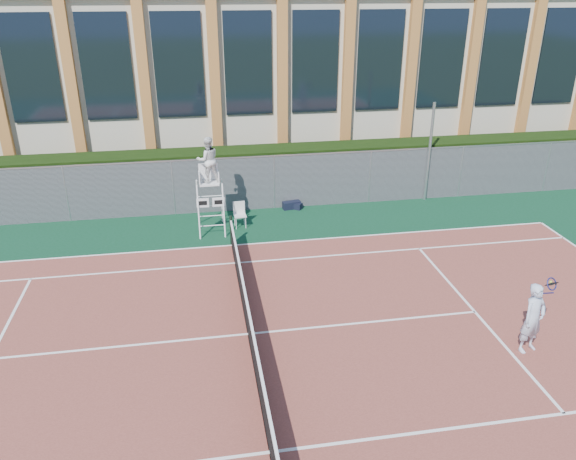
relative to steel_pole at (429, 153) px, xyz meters
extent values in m
plane|color=#233814|center=(-8.46, -8.70, -2.07)|extent=(120.00, 120.00, 0.00)
cube|color=#0C361C|center=(-8.46, -7.70, -2.06)|extent=(36.00, 20.00, 0.01)
cube|color=brown|center=(-8.46, -8.70, -2.05)|extent=(23.77, 10.97, 0.02)
cylinder|color=black|center=(-8.46, -3.10, -1.52)|extent=(0.10, 0.10, 1.10)
cube|color=black|center=(-8.46, -8.70, -1.61)|extent=(0.03, 11.00, 0.86)
cube|color=white|center=(-8.46, -8.70, -1.15)|extent=(0.06, 11.20, 0.07)
cube|color=black|center=(-8.46, 1.30, -0.97)|extent=(40.00, 1.40, 2.20)
cube|color=beige|center=(-8.46, 9.30, 1.93)|extent=(44.00, 10.00, 8.00)
cylinder|color=#9EA0A5|center=(0.00, 0.00, 0.00)|extent=(0.12, 0.12, 4.13)
cylinder|color=white|center=(-9.54, -2.20, -1.13)|extent=(0.06, 0.54, 1.96)
cylinder|color=white|center=(-8.64, -2.20, -1.13)|extent=(0.06, 0.54, 1.96)
cylinder|color=white|center=(-9.54, -1.20, -1.13)|extent=(0.06, 0.54, 1.96)
cylinder|color=white|center=(-8.64, -1.20, -1.13)|extent=(0.06, 0.54, 1.96)
cube|color=white|center=(-9.09, -1.70, -0.20)|extent=(0.70, 0.60, 0.06)
cube|color=white|center=(-9.09, -1.42, 0.15)|extent=(0.70, 0.05, 0.60)
cube|color=white|center=(-9.37, -2.10, -0.80)|extent=(0.44, 0.03, 0.34)
cube|color=white|center=(-8.81, -2.10, -0.80)|extent=(0.44, 0.03, 0.34)
imported|color=silver|center=(-9.09, -1.65, 0.65)|extent=(0.91, 0.77, 1.65)
cube|color=silver|center=(-8.02, -1.60, -1.59)|extent=(0.47, 0.47, 0.04)
cube|color=silver|center=(-8.03, -1.40, -1.34)|extent=(0.45, 0.07, 0.48)
cylinder|color=silver|center=(-8.18, -1.79, -1.83)|extent=(0.03, 0.03, 0.44)
cylinder|color=silver|center=(-7.82, -1.77, -1.83)|extent=(0.03, 0.03, 0.44)
cylinder|color=silver|center=(-8.21, -1.43, -1.83)|extent=(0.03, 0.03, 0.44)
cylinder|color=silver|center=(-7.85, -1.41, -1.83)|extent=(0.03, 0.03, 0.44)
cube|color=black|center=(-5.78, -0.10, -1.90)|extent=(0.77, 0.41, 0.31)
cube|color=black|center=(-5.67, -0.10, -1.93)|extent=(0.68, 0.61, 0.26)
imported|color=silver|center=(-1.59, -10.56, -1.11)|extent=(0.79, 0.64, 1.86)
torus|color=#14184E|center=(-1.09, -10.31, -0.33)|extent=(0.38, 0.30, 0.30)
sphere|color=#CCE533|center=(-0.99, -10.13, -0.38)|extent=(0.07, 0.07, 0.07)
camera|label=1|loc=(-9.51, -21.08, 6.51)|focal=35.00mm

